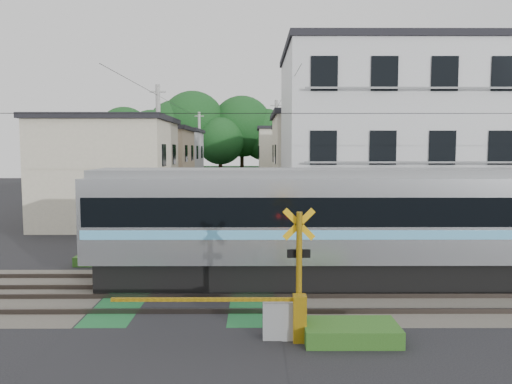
{
  "coord_description": "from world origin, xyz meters",
  "views": [
    {
      "loc": [
        1.94,
        -15.07,
        4.48
      ],
      "look_at": [
        2.03,
        5.0,
        2.71
      ],
      "focal_mm": 35.0,
      "sensor_mm": 36.0,
      "label": 1
    }
  ],
  "objects_px": {
    "crossing_signal_far": "(135,247)",
    "apartment_block": "(387,145)",
    "commuter_train": "(369,223)",
    "pedestrian": "(222,194)",
    "crossing_signal_near": "(281,309)"
  },
  "relations": [
    {
      "from": "crossing_signal_far",
      "to": "crossing_signal_near",
      "type": "bearing_deg",
      "value": -54.71
    },
    {
      "from": "commuter_train",
      "to": "apartment_block",
      "type": "xyz_separation_m",
      "value": [
        2.76,
        8.29,
        2.65
      ]
    },
    {
      "from": "crossing_signal_near",
      "to": "crossing_signal_far",
      "type": "bearing_deg",
      "value": 125.29
    },
    {
      "from": "crossing_signal_near",
      "to": "crossing_signal_far",
      "type": "relative_size",
      "value": 1.0
    },
    {
      "from": "commuter_train",
      "to": "apartment_block",
      "type": "bearing_deg",
      "value": 71.59
    },
    {
      "from": "pedestrian",
      "to": "crossing_signal_far",
      "type": "bearing_deg",
      "value": 66.09
    },
    {
      "from": "commuter_train",
      "to": "crossing_signal_far",
      "type": "xyz_separation_m",
      "value": [
        -8.33,
        2.45,
        -1.3
      ]
    },
    {
      "from": "apartment_block",
      "to": "commuter_train",
      "type": "bearing_deg",
      "value": -108.41
    },
    {
      "from": "crossing_signal_near",
      "to": "pedestrian",
      "type": "height_order",
      "value": "crossing_signal_near"
    },
    {
      "from": "crossing_signal_near",
      "to": "commuter_train",
      "type": "bearing_deg",
      "value": 56.99
    },
    {
      "from": "crossing_signal_far",
      "to": "pedestrian",
      "type": "height_order",
      "value": "crossing_signal_far"
    },
    {
      "from": "crossing_signal_far",
      "to": "apartment_block",
      "type": "relative_size",
      "value": 0.46
    },
    {
      "from": "pedestrian",
      "to": "commuter_train",
      "type": "bearing_deg",
      "value": 86.71
    },
    {
      "from": "commuter_train",
      "to": "apartment_block",
      "type": "height_order",
      "value": "apartment_block"
    },
    {
      "from": "crossing_signal_far",
      "to": "apartment_block",
      "type": "bearing_deg",
      "value": 27.78
    }
  ]
}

